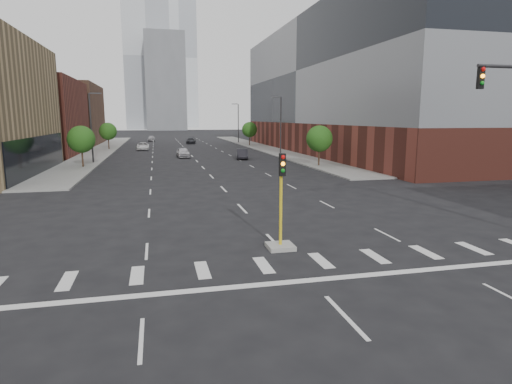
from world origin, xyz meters
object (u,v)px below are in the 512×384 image
object	(u,v)px
median_traffic_signal	(281,228)
car_mid_right	(242,154)
car_distant	(151,138)
car_near_left	(183,153)
car_deep_right	(191,141)
car_far_left	(143,146)

from	to	relation	value
median_traffic_signal	car_mid_right	size ratio (longest dim) A/B	1.00
car_mid_right	car_distant	distance (m)	52.44
median_traffic_signal	car_near_left	size ratio (longest dim) A/B	1.01
car_deep_right	median_traffic_signal	bearing A→B (deg)	-82.54
car_mid_right	car_far_left	bearing A→B (deg)	133.40
median_traffic_signal	car_distant	size ratio (longest dim) A/B	1.03
median_traffic_signal	car_distant	world-z (taller)	median_traffic_signal
car_near_left	car_deep_right	world-z (taller)	car_near_left
car_far_left	car_distant	distance (m)	29.21
car_near_left	car_deep_right	size ratio (longest dim) A/B	0.93
car_deep_right	car_distant	xyz separation A→B (m)	(-8.86, 12.60, 0.04)
car_mid_right	car_distant	world-z (taller)	car_mid_right
median_traffic_signal	car_deep_right	xyz separation A→B (m)	(2.38, 80.61, -0.29)
car_mid_right	car_deep_right	distance (m)	38.40
car_mid_right	car_deep_right	bearing A→B (deg)	105.96
car_near_left	car_far_left	bearing A→B (deg)	107.41
car_deep_right	car_distant	bearing A→B (deg)	134.27
car_mid_right	car_deep_right	world-z (taller)	car_mid_right
car_near_left	car_mid_right	size ratio (longest dim) A/B	0.99
median_traffic_signal	car_far_left	distance (m)	64.50
car_near_left	car_deep_right	distance (m)	34.05
median_traffic_signal	car_deep_right	size ratio (longest dim) A/B	0.94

